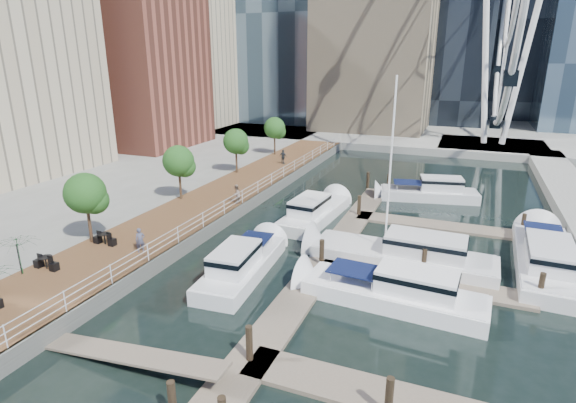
% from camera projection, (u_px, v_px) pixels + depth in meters
% --- Properties ---
extents(ground, '(520.00, 520.00, 0.00)m').
position_uv_depth(ground, '(213.00, 324.00, 21.95)').
color(ground, black).
rests_on(ground, ground).
extents(boardwalk, '(6.00, 60.00, 1.00)m').
position_uv_depth(boardwalk, '(212.00, 205.00, 38.25)').
color(boardwalk, brown).
rests_on(boardwalk, ground).
extents(seawall, '(0.25, 60.00, 1.00)m').
position_uv_depth(seawall, '(244.00, 209.00, 37.19)').
color(seawall, '#595954').
rests_on(seawall, ground).
extents(land_far, '(200.00, 114.00, 1.00)m').
position_uv_depth(land_far, '(425.00, 108.00, 112.03)').
color(land_far, gray).
rests_on(land_far, ground).
extents(pier, '(14.00, 12.00, 1.00)m').
position_uv_depth(pier, '(492.00, 147.00, 62.85)').
color(pier, gray).
rests_on(pier, ground).
extents(railing, '(0.10, 60.00, 1.05)m').
position_uv_depth(railing, '(242.00, 197.00, 36.91)').
color(railing, white).
rests_on(railing, boardwalk).
extents(floating_docks, '(16.00, 34.00, 2.60)m').
position_uv_depth(floating_docks, '(408.00, 259.00, 27.82)').
color(floating_docks, '#6D6051').
rests_on(floating_docks, ground).
extents(midrise_condos, '(19.00, 67.00, 28.00)m').
position_uv_depth(midrise_condos, '(79.00, 49.00, 53.46)').
color(midrise_condos, '#BCAD8E').
rests_on(midrise_condos, ground).
extents(street_trees, '(2.60, 42.60, 4.60)m').
position_uv_depth(street_trees, '(178.00, 161.00, 37.06)').
color(street_trees, '#3F2B1C').
rests_on(street_trees, ground).
extents(cafe_tables, '(2.50, 13.70, 0.74)m').
position_uv_depth(cafe_tables, '(19.00, 279.00, 23.44)').
color(cafe_tables, black).
rests_on(cafe_tables, ground).
extents(yacht_foreground, '(10.54, 3.48, 2.15)m').
position_uv_depth(yacht_foreground, '(392.00, 304.00, 23.75)').
color(yacht_foreground, white).
rests_on(yacht_foreground, ground).
extents(pedestrian_near, '(0.66, 0.66, 1.54)m').
position_uv_depth(pedestrian_near, '(140.00, 240.00, 27.46)').
color(pedestrian_near, '#4B4C65').
rests_on(pedestrian_near, boardwalk).
extents(pedestrian_mid, '(0.68, 0.83, 1.59)m').
position_uv_depth(pedestrian_mid, '(236.00, 194.00, 36.73)').
color(pedestrian_mid, gray).
rests_on(pedestrian_mid, boardwalk).
extents(pedestrian_far, '(1.02, 0.59, 1.62)m').
position_uv_depth(pedestrian_far, '(283.00, 157.00, 50.60)').
color(pedestrian_far, '#2F353B').
rests_on(pedestrian_far, boardwalk).
extents(moored_yachts, '(20.47, 36.85, 11.50)m').
position_uv_depth(moored_yachts, '(398.00, 261.00, 28.71)').
color(moored_yachts, silver).
rests_on(moored_yachts, ground).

